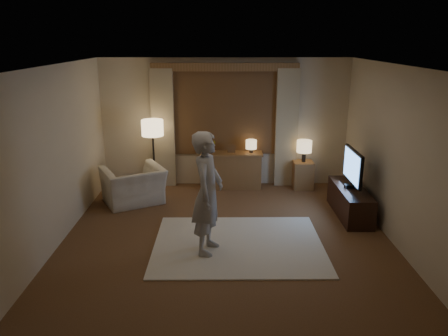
{
  "coord_description": "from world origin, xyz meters",
  "views": [
    {
      "loc": [
        -0.09,
        -6.03,
        2.97
      ],
      "look_at": [
        -0.04,
        0.6,
        0.98
      ],
      "focal_mm": 35.0,
      "sensor_mm": 36.0,
      "label": 1
    }
  ],
  "objects_px": {
    "sideboard": "(231,171)",
    "person": "(208,193)",
    "tv_stand": "(350,202)",
    "side_table": "(303,175)",
    "armchair": "(134,186)"
  },
  "relations": [
    {
      "from": "sideboard",
      "to": "person",
      "type": "xyz_separation_m",
      "value": [
        -0.4,
        -2.83,
        0.55
      ]
    },
    {
      "from": "tv_stand",
      "to": "side_table",
      "type": "bearing_deg",
      "value": 111.29
    },
    {
      "from": "armchair",
      "to": "sideboard",
      "type": "bearing_deg",
      "value": 177.61
    },
    {
      "from": "person",
      "to": "armchair",
      "type": "bearing_deg",
      "value": 49.95
    },
    {
      "from": "sideboard",
      "to": "side_table",
      "type": "xyz_separation_m",
      "value": [
        1.46,
        -0.05,
        -0.07
      ]
    },
    {
      "from": "person",
      "to": "sideboard",
      "type": "bearing_deg",
      "value": 5.63
    },
    {
      "from": "armchair",
      "to": "side_table",
      "type": "bearing_deg",
      "value": 166.14
    },
    {
      "from": "armchair",
      "to": "tv_stand",
      "type": "relative_size",
      "value": 0.75
    },
    {
      "from": "side_table",
      "to": "person",
      "type": "xyz_separation_m",
      "value": [
        -1.86,
        -2.78,
        0.62
      ]
    },
    {
      "from": "sideboard",
      "to": "tv_stand",
      "type": "distance_m",
      "value": 2.51
    },
    {
      "from": "sideboard",
      "to": "side_table",
      "type": "bearing_deg",
      "value": -1.96
    },
    {
      "from": "side_table",
      "to": "person",
      "type": "relative_size",
      "value": 0.32
    },
    {
      "from": "tv_stand",
      "to": "person",
      "type": "relative_size",
      "value": 0.8
    },
    {
      "from": "armchair",
      "to": "person",
      "type": "distance_m",
      "value": 2.48
    },
    {
      "from": "sideboard",
      "to": "person",
      "type": "bearing_deg",
      "value": -98.0
    }
  ]
}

